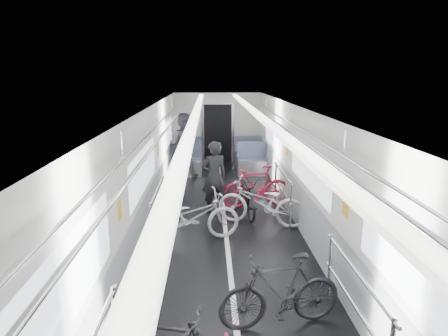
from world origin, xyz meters
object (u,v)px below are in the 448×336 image
at_px(bike_right_near, 281,291).
at_px(bike_aisle, 245,194).
at_px(bike_right_far, 257,187).
at_px(person_standing, 214,177).
at_px(person_seated, 183,145).
at_px(bike_right_mid, 261,203).
at_px(bike_left_far, 192,217).

xyz_separation_m(bike_right_near, bike_aisle, (-0.06, 4.09, -0.02)).
distance_m(bike_right_far, person_standing, 1.08).
height_order(person_standing, person_seated, person_seated).
distance_m(bike_right_near, person_seated, 7.59).
relative_size(bike_right_mid, person_standing, 1.13).
xyz_separation_m(bike_aisle, person_standing, (-0.69, 0.10, 0.36)).
bearing_deg(bike_right_near, person_seated, -178.51).
relative_size(bike_right_near, bike_right_mid, 0.85).
bearing_deg(bike_left_far, bike_right_near, -170.91).
distance_m(bike_aisle, person_standing, 0.79).
bearing_deg(bike_right_near, bike_aisle, 169.94).
bearing_deg(bike_right_far, bike_left_far, -48.89).
bearing_deg(bike_right_near, bike_left_far, -166.51).
bearing_deg(bike_aisle, person_seated, 106.89).
height_order(bike_right_near, person_standing, person_standing).
height_order(bike_right_near, bike_right_far, bike_right_far).
bearing_deg(bike_right_mid, bike_left_far, -42.06).
bearing_deg(bike_aisle, bike_right_mid, -78.76).
height_order(bike_right_far, bike_aisle, bike_right_far).
distance_m(bike_right_near, bike_aisle, 4.09).
bearing_deg(bike_right_far, bike_aisle, -48.11).
xyz_separation_m(bike_left_far, bike_right_near, (1.18, -2.61, -0.01)).
relative_size(bike_aisle, person_seated, 0.90).
xyz_separation_m(bike_right_near, bike_right_far, (0.24, 4.49, 0.03)).
xyz_separation_m(bike_left_far, bike_right_far, (1.42, 1.89, 0.02)).
distance_m(person_standing, person_seated, 3.33).
bearing_deg(person_standing, bike_right_near, 80.48).
relative_size(person_standing, person_seated, 0.84).
relative_size(bike_left_far, bike_right_mid, 0.99).
bearing_deg(bike_left_far, person_seated, -10.01).
bearing_deg(person_seated, bike_right_far, 132.21).
relative_size(bike_right_near, bike_aisle, 0.90).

